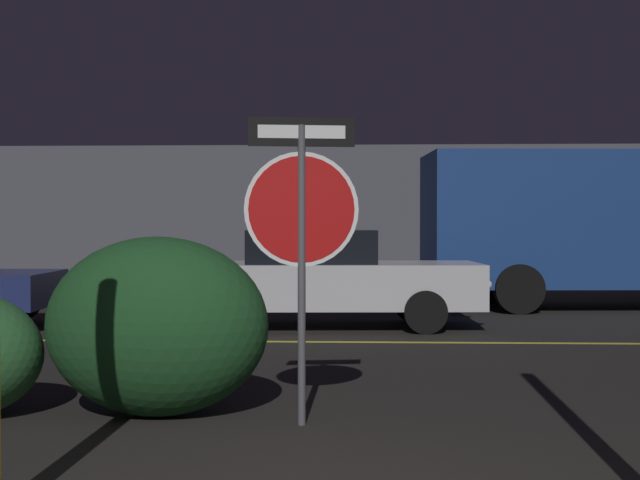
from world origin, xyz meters
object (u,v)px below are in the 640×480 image
(stop_sign, at_px, (302,211))
(hedge_bush_2, at_px, (157,326))
(delivery_truck, at_px, (630,220))
(passing_car_2, at_px, (319,278))

(stop_sign, distance_m, hedge_bush_2, 1.50)
(stop_sign, bearing_deg, delivery_truck, 52.23)
(passing_car_2, relative_size, delivery_truck, 0.68)
(stop_sign, relative_size, delivery_truck, 0.33)
(stop_sign, height_order, passing_car_2, stop_sign)
(hedge_bush_2, height_order, delivery_truck, delivery_truck)
(hedge_bush_2, bearing_deg, passing_car_2, 80.45)
(delivery_truck, bearing_deg, hedge_bush_2, -38.48)
(stop_sign, xyz_separation_m, delivery_truck, (5.34, 9.58, -0.04))
(stop_sign, distance_m, passing_car_2, 6.39)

